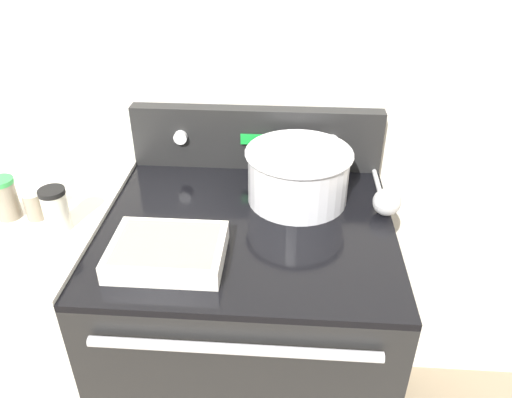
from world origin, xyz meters
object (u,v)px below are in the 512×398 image
Objects in this scene: casserole_dish at (168,250)px; spice_jar_black_cap at (56,209)px; ladle at (385,200)px; spice_jar_green_cap at (5,198)px; mixing_bowl at (298,173)px; spice_jar_white_cap at (34,203)px.

spice_jar_black_cap is (-0.30, 0.09, 0.04)m from casserole_dish.
casserole_dish is 2.34× the size of spice_jar_black_cap.
ladle reaches higher than casserole_dish.
casserole_dish is at bearing -154.67° from ladle.
spice_jar_green_cap reaches higher than casserole_dish.
mixing_bowl is 2.59× the size of spice_jar_black_cap.
mixing_bowl is at bearing 18.74° from spice_jar_black_cap.
spice_jar_white_cap is 0.07m from spice_jar_green_cap.
spice_jar_green_cap is (-0.98, -0.12, 0.03)m from ladle.
casserole_dish is 0.47m from spice_jar_green_cap.
casserole_dish is (-0.30, -0.29, -0.06)m from mixing_bowl.
spice_jar_white_cap is (-0.91, -0.12, 0.02)m from ladle.
ladle is at bearing 25.33° from casserole_dish.
spice_jar_black_cap reaches higher than ladle.
casserole_dish is 3.10× the size of spice_jar_white_cap.
spice_jar_green_cap reaches higher than ladle.
mixing_bowl is 0.24m from ladle.
mixing_bowl is 0.63m from spice_jar_black_cap.
mixing_bowl reaches higher than spice_jar_black_cap.
spice_jar_white_cap is at bearing 150.82° from spice_jar_black_cap.
spice_jar_black_cap is at bearing -161.26° from mixing_bowl.
spice_jar_green_cap is (-0.07, -0.00, 0.01)m from spice_jar_white_cap.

